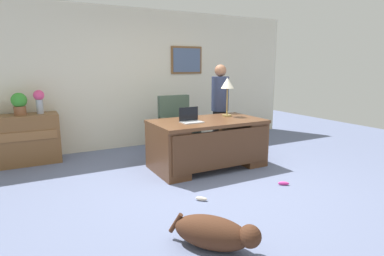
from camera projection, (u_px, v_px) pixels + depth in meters
The scene contains 13 objects.
ground_plane at pixel (205, 185), 4.38m from camera, with size 12.00×12.00×0.00m, color slate.
back_wall at pixel (140, 79), 6.37m from camera, with size 7.00×0.16×2.70m.
desk at pixel (208, 142), 5.07m from camera, with size 1.76×0.98×0.77m.
credenza at pixel (17, 140), 5.20m from camera, with size 1.30×0.50×0.83m.
armchair at pixel (178, 128), 5.91m from camera, with size 0.60×0.59×1.06m.
person_standing at pixel (220, 108), 5.93m from camera, with size 0.32×0.32×1.63m.
dog_lying at pixel (215, 233), 2.82m from camera, with size 0.67×0.74×0.30m.
laptop at pixel (190, 119), 4.83m from camera, with size 0.32×0.22×0.22m.
desk_lamp at pixel (227, 86), 5.32m from camera, with size 0.22×0.22×0.65m.
vase_with_flowers at pixel (39, 99), 5.25m from camera, with size 0.17×0.17×0.39m.
potted_plant at pixel (19, 103), 5.13m from camera, with size 0.24×0.24×0.36m.
dog_toy_bone at pixel (201, 199), 3.86m from camera, with size 0.15×0.05×0.05m, color beige.
dog_toy_plush at pixel (284, 183), 4.36m from camera, with size 0.15×0.05×0.05m, color #D8338C.
Camera 1 is at (-2.11, -3.57, 1.62)m, focal length 29.76 mm.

